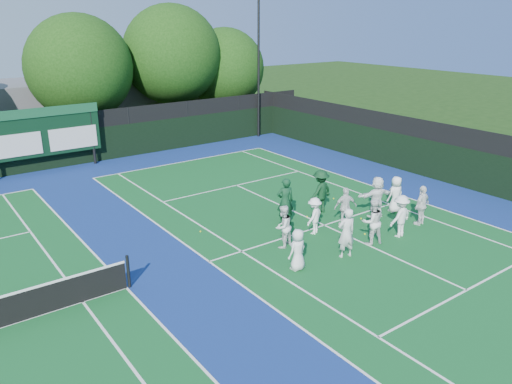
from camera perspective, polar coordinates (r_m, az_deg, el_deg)
ground at (r=20.00m, az=9.78°, el=-4.69°), size 120.00×120.00×0.00m
court_apron at (r=17.37m, az=-6.85°, el=-8.39°), size 34.00×32.00×0.01m
near_court at (r=20.64m, az=7.80°, el=-3.78°), size 11.05×23.85×0.01m
back_fence at (r=30.22m, az=-21.24°, el=5.19°), size 34.00×0.08×3.00m
divider_fence_right at (r=26.98m, az=21.94°, el=3.53°), size 0.08×32.00×3.00m
scoreboard at (r=29.42m, az=-23.10°, el=6.27°), size 6.00×0.21×3.55m
clubhouse at (r=38.74m, az=-18.92°, el=9.28°), size 18.00×6.00×4.00m
light_pole_right at (r=35.15m, az=0.30°, el=16.44°), size 1.20×0.30×10.12m
tree_c at (r=33.78m, az=-19.28°, el=13.00°), size 6.53×6.53×8.39m
tree_d at (r=36.14m, az=-9.44°, el=14.96°), size 6.74×6.74×9.02m
tree_e at (r=38.38m, az=-3.44°, el=13.75°), size 5.84×5.84×7.45m
tennis_ball_1 at (r=23.64m, az=8.85°, el=-0.74°), size 0.07×0.07×0.07m
tennis_ball_2 at (r=21.52m, az=11.92°, el=-2.98°), size 0.07×0.07×0.07m
tennis_ball_3 at (r=19.93m, az=-6.36°, el=-4.51°), size 0.07×0.07×0.07m
tennis_ball_4 at (r=21.36m, az=5.85°, el=-2.81°), size 0.07×0.07×0.07m
tennis_ball_5 at (r=20.04m, az=12.34°, el=-4.72°), size 0.07×0.07×0.07m
player_front_0 at (r=16.77m, az=4.79°, el=-6.60°), size 0.77×0.56×1.46m
player_front_1 at (r=17.78m, az=10.29°, el=-4.63°), size 0.75×0.58×1.84m
player_front_2 at (r=19.03m, az=13.15°, el=-3.31°), size 1.02×0.89×1.77m
player_front_3 at (r=19.93m, az=16.17°, el=-2.67°), size 1.13×0.71×1.68m
player_front_4 at (r=21.35m, az=18.42°, el=-1.46°), size 1.02×0.53×1.67m
player_back_0 at (r=18.32m, az=3.10°, el=-3.96°), size 0.92×0.80×1.62m
player_back_1 at (r=19.58m, az=6.68°, el=-2.73°), size 1.09×0.86×1.48m
player_back_2 at (r=20.43m, az=10.18°, el=-1.69°), size 1.05×0.71×1.65m
player_back_3 at (r=21.63m, az=13.63°, el=-0.55°), size 1.74×0.91×1.79m
player_back_4 at (r=22.45m, az=15.67°, el=-0.26°), size 0.83×0.59×1.60m
coach_left at (r=20.31m, az=3.35°, el=-1.07°), size 0.83×0.69×1.96m
coach_right at (r=21.64m, az=7.37°, el=0.04°), size 1.33×0.87×1.93m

